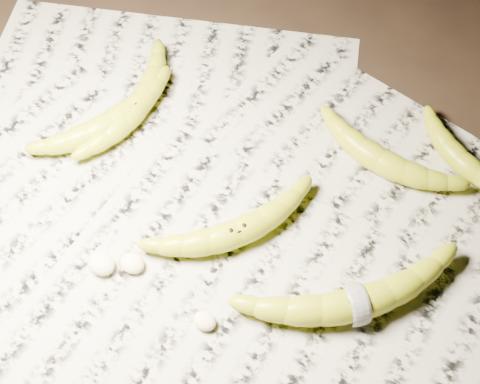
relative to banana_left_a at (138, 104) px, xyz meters
The scene contains 12 objects.
ground 0.23m from the banana_left_a, 30.13° to the right, with size 3.00×3.00×0.00m, color black.
newspaper_patch 0.21m from the banana_left_a, 24.37° to the right, with size 0.90×0.70×0.01m, color #ADA994.
banana_left_a is the anchor object (origin of this frame).
banana_left_b 0.05m from the banana_left_a, 106.35° to the right, with size 0.20×0.06×0.04m, color gold, non-canonical shape.
banana_center 0.25m from the banana_left_a, 25.12° to the right, with size 0.20×0.06×0.04m, color gold, non-canonical shape.
banana_taped 0.41m from the banana_left_a, 16.58° to the right, with size 0.25×0.07×0.04m, color gold, non-canonical shape.
banana_upper_a 0.34m from the banana_left_a, 14.42° to the left, with size 0.19×0.06×0.04m, color gold, non-canonical shape.
banana_upper_b 0.45m from the banana_left_a, 18.41° to the left, with size 0.16×0.05×0.03m, color gold, non-canonical shape.
measuring_tape 0.41m from the banana_left_a, 16.58° to the right, with size 0.05×0.05×0.00m, color white.
flesh_chunk_a 0.24m from the banana_left_a, 66.39° to the right, with size 0.04×0.03×0.02m, color beige.
flesh_chunk_b 0.24m from the banana_left_a, 57.41° to the right, with size 0.03×0.03×0.02m, color beige.
flesh_chunk_c 0.33m from the banana_left_a, 41.81° to the right, with size 0.03×0.02×0.02m, color beige.
Camera 1 is at (0.22, -0.32, 0.77)m, focal length 50.00 mm.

